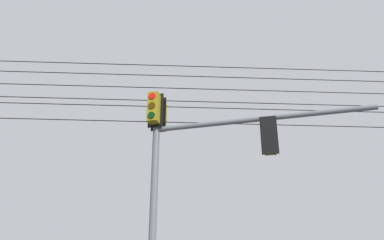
# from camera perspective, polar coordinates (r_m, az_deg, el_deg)

# --- Properties ---
(signal_mast_assembly) EXTENTS (2.20, 5.95, 6.96)m
(signal_mast_assembly) POSITION_cam_1_polar(r_m,az_deg,el_deg) (11.05, -0.35, -5.32)
(signal_mast_assembly) COLOR slate
(signal_mast_assembly) RESTS_ON ground
(overhead_wire_span) EXTENTS (0.25, 32.51, 2.27)m
(overhead_wire_span) POSITION_cam_1_polar(r_m,az_deg,el_deg) (12.18, 2.18, 3.68)
(overhead_wire_span) COLOR black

